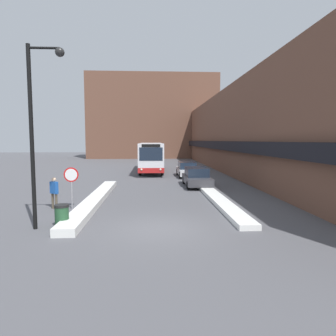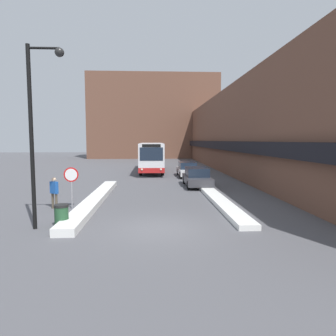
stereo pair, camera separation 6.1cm
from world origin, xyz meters
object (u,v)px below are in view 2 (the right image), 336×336
at_px(pedestrian, 54,190).
at_px(trash_bin, 61,216).
at_px(city_bus, 152,156).
at_px(street_lamp, 37,119).
at_px(parked_car_front, 197,177).
at_px(stop_sign, 71,179).
at_px(parked_car_middle, 187,169).

relative_size(pedestrian, trash_bin, 1.76).
height_order(city_bus, street_lamp, street_lamp).
relative_size(parked_car_front, street_lamp, 0.64).
distance_m(stop_sign, street_lamp, 4.56).
xyz_separation_m(parked_car_front, street_lamp, (-7.99, -10.95, 3.71)).
bearing_deg(pedestrian, street_lamp, -44.69).
bearing_deg(parked_car_middle, stop_sign, -119.14).
bearing_deg(parked_car_front, parked_car_middle, 90.00).
bearing_deg(parked_car_middle, pedestrian, -122.07).
distance_m(pedestrian, trash_bin, 3.71).
distance_m(parked_car_middle, stop_sign, 15.84).
relative_size(parked_car_front, parked_car_middle, 0.97).
bearing_deg(stop_sign, parked_car_middle, 60.86).
bearing_deg(city_bus, stop_sign, -102.57).
bearing_deg(stop_sign, pedestrian, 176.32).
bearing_deg(parked_car_middle, street_lamp, -114.74).
distance_m(parked_car_middle, trash_bin, 18.62).
xyz_separation_m(parked_car_middle, pedestrian, (-8.62, -13.75, 0.28)).
height_order(street_lamp, trash_bin, street_lamp).
bearing_deg(city_bus, parked_car_front, -72.14).
bearing_deg(street_lamp, stop_sign, 85.24).
bearing_deg(pedestrian, city_bus, 110.22).
height_order(parked_car_middle, stop_sign, stop_sign).
xyz_separation_m(parked_car_middle, stop_sign, (-7.70, -13.81, 0.86)).
relative_size(city_bus, parked_car_front, 2.53).
xyz_separation_m(city_bus, parked_car_middle, (3.57, -4.70, -1.07)).
bearing_deg(pedestrian, parked_car_middle, 93.44).
xyz_separation_m(parked_car_middle, trash_bin, (-7.24, -17.16, -0.24)).
distance_m(city_bus, trash_bin, 22.19).
xyz_separation_m(stop_sign, trash_bin, (0.46, -3.34, -1.11)).
distance_m(street_lamp, pedestrian, 5.02).
distance_m(parked_car_front, trash_bin, 12.97).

